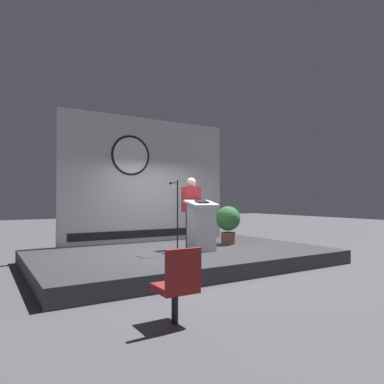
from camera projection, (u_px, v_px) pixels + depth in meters
name	position (u px, v px, depth m)	size (l,w,h in m)	color
ground_plane	(182.00, 263.00, 7.78)	(40.00, 40.00, 0.00)	#4C4C51
stage_platform	(182.00, 257.00, 7.78)	(6.40, 4.00, 0.30)	#333338
banner_display	(148.00, 180.00, 9.39)	(4.72, 0.12, 3.33)	silver
podium	(201.00, 226.00, 7.63)	(0.64, 0.50, 1.13)	silver
speaker_person	(191.00, 212.00, 8.06)	(0.40, 0.26, 1.64)	black
microphone_stand	(177.00, 228.00, 7.18)	(0.24, 0.46, 1.54)	black
potted_plant	(228.00, 221.00, 8.85)	(0.63, 0.63, 0.96)	brown
audience_chair_right	(178.00, 282.00, 3.97)	(0.44, 0.45, 0.89)	black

